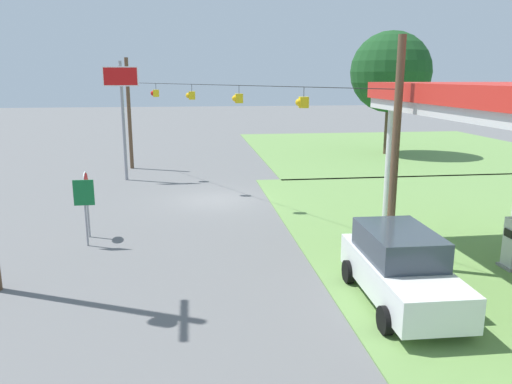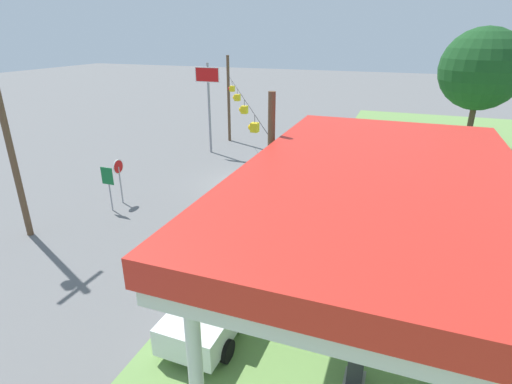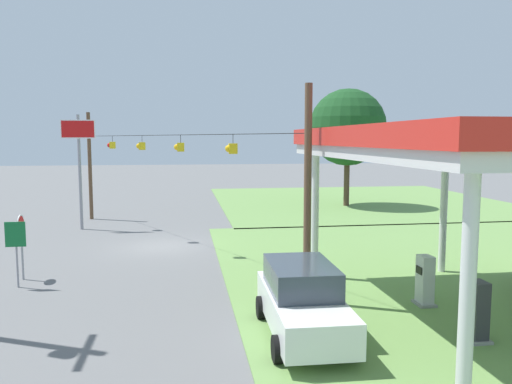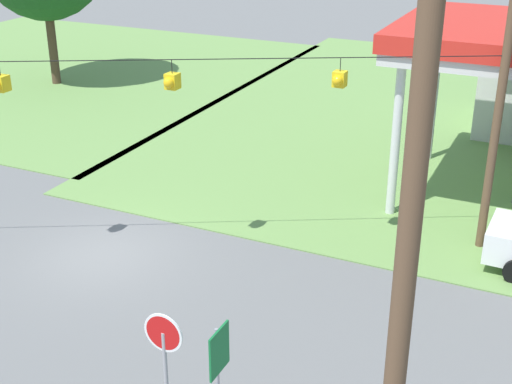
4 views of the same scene
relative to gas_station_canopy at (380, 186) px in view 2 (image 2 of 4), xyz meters
name	(u,v)px [view 2 (image 2 of 4)]	position (x,y,z in m)	size (l,w,h in m)	color
ground_plane	(242,183)	(-11.64, -8.67, -5.17)	(160.00, 160.00, 0.00)	slate
grass_verge_opposite_corner	(489,144)	(-27.64, 7.33, -5.15)	(24.00, 24.00, 0.04)	#6B934C
gas_station_canopy	(380,186)	(0.00, 0.00, 0.00)	(11.71, 6.65, 5.68)	silver
fuel_pump_near	(368,297)	(-1.43, 0.00, -4.39)	(0.71, 0.56, 1.64)	gray
fuel_pump_far	(357,359)	(1.43, 0.00, -4.39)	(0.71, 0.56, 1.64)	gray
car_at_pumps_front	(221,293)	(0.35, -4.45, -4.18)	(4.84, 2.19, 1.95)	white
stop_sign_roadside	(119,172)	(-6.48, -13.66, -3.36)	(0.80, 0.08, 2.50)	#99999E
stop_sign_overhead	(208,91)	(-17.16, -13.56, -0.46)	(0.22, 1.95, 6.73)	gray
route_sign	(108,180)	(-5.42, -13.52, -3.46)	(0.10, 0.70, 2.40)	gray
signal_span_gantry	(241,121)	(-11.64, -8.68, -1.29)	(19.04, 10.24, 7.06)	brown
tree_west_verge	(481,69)	(-24.79, 5.25, 1.04)	(6.02, 6.02, 9.24)	#4C3828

